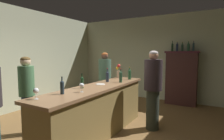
# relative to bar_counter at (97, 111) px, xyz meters

# --- Properties ---
(floor) EXTENTS (8.88, 8.88, 0.00)m
(floor) POSITION_rel_bar_counter_xyz_m (-0.21, 0.09, -0.51)
(floor) COLOR brown
(floor) RESTS_ON ground
(wall_back) EXTENTS (5.58, 0.12, 3.00)m
(wall_back) POSITION_rel_bar_counter_xyz_m (-0.21, 3.57, 0.99)
(wall_back) COLOR #B6BB9D
(wall_back) RESTS_ON ground
(wall_left) EXTENTS (0.12, 6.95, 3.00)m
(wall_left) POSITION_rel_bar_counter_xyz_m (-3.00, 0.09, 0.99)
(wall_left) COLOR #B6BD9D
(wall_left) RESTS_ON ground
(bar_counter) EXTENTS (0.68, 2.98, 1.01)m
(bar_counter) POSITION_rel_bar_counter_xyz_m (0.00, 0.00, 0.00)
(bar_counter) COLOR olive
(bar_counter) RESTS_ON ground
(display_cabinet) EXTENTS (1.02, 0.47, 1.74)m
(display_cabinet) POSITION_rel_bar_counter_xyz_m (1.06, 3.24, 0.39)
(display_cabinet) COLOR #391E1D
(display_cabinet) RESTS_ON ground
(wine_bottle_malbec) EXTENTS (0.07, 0.07, 0.31)m
(wine_bottle_malbec) POSITION_rel_bar_counter_xyz_m (0.18, 0.65, 0.64)
(wine_bottle_malbec) COLOR #294D34
(wine_bottle_malbec) RESTS_ON bar_counter
(wine_bottle_syrah) EXTENTS (0.07, 0.07, 0.31)m
(wine_bottle_syrah) POSITION_rel_bar_counter_xyz_m (-0.12, 0.57, 0.64)
(wine_bottle_syrah) COLOR #222B3B
(wine_bottle_syrah) RESTS_ON bar_counter
(wine_bottle_chardonnay) EXTENTS (0.06, 0.06, 0.28)m
(wine_bottle_chardonnay) POSITION_rel_bar_counter_xyz_m (-0.09, -0.85, 0.62)
(wine_bottle_chardonnay) COLOR #202F39
(wine_bottle_chardonnay) RESTS_ON bar_counter
(wine_bottle_rose) EXTENTS (0.07, 0.07, 0.32)m
(wine_bottle_rose) POSITION_rel_bar_counter_xyz_m (0.16, 1.18, 0.64)
(wine_bottle_rose) COLOR #235130
(wine_bottle_rose) RESTS_ON bar_counter
(wine_bottle_merlot) EXTENTS (0.06, 0.06, 0.28)m
(wine_bottle_merlot) POSITION_rel_bar_counter_xyz_m (-0.14, -0.30, 0.62)
(wine_bottle_merlot) COLOR #17381D
(wine_bottle_merlot) RESTS_ON bar_counter
(wine_glass_front) EXTENTS (0.08, 0.08, 0.16)m
(wine_glass_front) POSITION_rel_bar_counter_xyz_m (-0.17, -1.27, 0.62)
(wine_glass_front) COLOR white
(wine_glass_front) RESTS_ON bar_counter
(wine_glass_mid) EXTENTS (0.08, 0.08, 0.15)m
(wine_glass_mid) POSITION_rel_bar_counter_xyz_m (0.08, -0.57, 0.62)
(wine_glass_mid) COLOR white
(wine_glass_mid) RESTS_ON bar_counter
(flower_arrangement) EXTENTS (0.13, 0.13, 0.37)m
(flower_arrangement) POSITION_rel_bar_counter_xyz_m (-0.21, 1.28, 0.69)
(flower_arrangement) COLOR tan
(flower_arrangement) RESTS_ON bar_counter
(cheese_plate) EXTENTS (0.19, 0.19, 0.01)m
(cheese_plate) POSITION_rel_bar_counter_xyz_m (-0.05, 0.19, 0.51)
(cheese_plate) COLOR white
(cheese_plate) RESTS_ON bar_counter
(display_bottle_left) EXTENTS (0.07, 0.07, 0.34)m
(display_bottle_left) POSITION_rel_bar_counter_xyz_m (0.75, 3.24, 1.37)
(display_bottle_left) COLOR #1C351B
(display_bottle_left) RESTS_ON display_cabinet
(display_bottle_midleft) EXTENTS (0.07, 0.07, 0.31)m
(display_bottle_midleft) POSITION_rel_bar_counter_xyz_m (0.90, 3.24, 1.36)
(display_bottle_midleft) COLOR #1B243D
(display_bottle_midleft) RESTS_ON display_cabinet
(display_bottle_center) EXTENTS (0.07, 0.07, 0.29)m
(display_bottle_center) POSITION_rel_bar_counter_xyz_m (1.06, 3.24, 1.35)
(display_bottle_center) COLOR #2A462D
(display_bottle_center) RESTS_ON display_cabinet
(display_bottle_midright) EXTENTS (0.08, 0.08, 0.32)m
(display_bottle_midright) POSITION_rel_bar_counter_xyz_m (1.24, 3.24, 1.36)
(display_bottle_midright) COLOR #285434
(display_bottle_midright) RESTS_ON display_cabinet
(display_bottle_right) EXTENTS (0.06, 0.06, 0.32)m
(display_bottle_right) POSITION_rel_bar_counter_xyz_m (1.38, 3.24, 1.36)
(display_bottle_right) COLOR #1A2D33
(display_bottle_right) RESTS_ON display_cabinet
(patron_tall) EXTENTS (0.37, 0.37, 1.69)m
(patron_tall) POSITION_rel_bar_counter_xyz_m (-0.85, 1.61, 0.42)
(patron_tall) COLOR gray
(patron_tall) RESTS_ON ground
(patron_redhead) EXTENTS (0.30, 0.30, 1.60)m
(patron_redhead) POSITION_rel_bar_counter_xyz_m (-1.28, -0.66, 0.38)
(patron_redhead) COLOR navy
(patron_redhead) RESTS_ON ground
(bartender) EXTENTS (0.39, 0.39, 1.72)m
(bartender) POSITION_rel_bar_counter_xyz_m (0.86, 0.87, 0.43)
(bartender) COLOR #2C332A
(bartender) RESTS_ON ground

